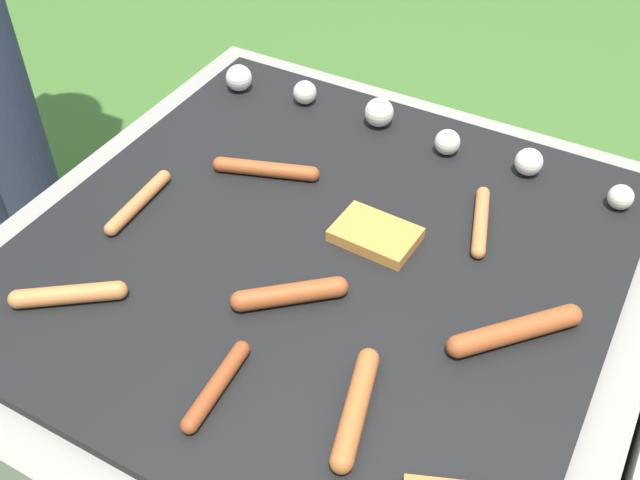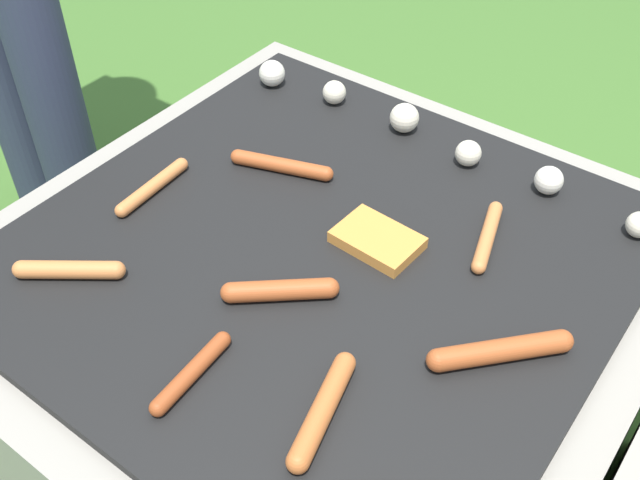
% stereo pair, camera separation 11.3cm
% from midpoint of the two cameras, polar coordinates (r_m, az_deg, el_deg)
% --- Properties ---
extents(ground_plane, '(14.00, 14.00, 0.00)m').
position_cam_midpoint_polar(ground_plane, '(1.48, 2.24, -13.16)').
color(ground_plane, '#3D6628').
extents(grill, '(0.98, 0.98, 0.44)m').
position_cam_midpoint_polar(grill, '(1.31, 2.50, -7.86)').
color(grill, gray).
rests_on(grill, ground_plane).
extents(sausage_back_center, '(0.15, 0.16, 0.03)m').
position_cam_midpoint_polar(sausage_back_center, '(1.03, 16.70, -8.24)').
color(sausage_back_center, '#A34C23').
rests_on(sausage_back_center, grill).
extents(sausage_back_right, '(0.14, 0.12, 0.03)m').
position_cam_midpoint_polar(sausage_back_right, '(1.06, -0.02, -4.00)').
color(sausage_back_right, '#A34C23').
rests_on(sausage_back_right, grill).
extents(sausage_back_left, '(0.06, 0.16, 0.02)m').
position_cam_midpoint_polar(sausage_back_left, '(1.19, 15.32, 0.14)').
color(sausage_back_left, '#C6753D').
rests_on(sausage_back_left, grill).
extents(sausage_front_left, '(0.18, 0.08, 0.03)m').
position_cam_midpoint_polar(sausage_front_left, '(1.28, -0.44, 5.63)').
color(sausage_front_left, '#A34C23').
rests_on(sausage_front_left, grill).
extents(sausage_mid_left, '(0.03, 0.17, 0.02)m').
position_cam_midpoint_polar(sausage_mid_left, '(1.26, -10.15, 3.92)').
color(sausage_mid_left, '#C6753D').
rests_on(sausage_mid_left, grill).
extents(sausage_front_right, '(0.07, 0.18, 0.03)m').
position_cam_midpoint_polar(sausage_front_right, '(0.94, 3.74, -12.97)').
color(sausage_front_right, '#B7602D').
rests_on(sausage_front_right, grill).
extents(sausage_mid_right, '(0.03, 0.15, 0.02)m').
position_cam_midpoint_polar(sausage_mid_right, '(0.98, -6.49, -10.17)').
color(sausage_mid_right, '#93421E').
rests_on(sausage_mid_right, grill).
extents(sausage_front_center, '(0.14, 0.11, 0.03)m').
position_cam_midpoint_polar(sausage_front_center, '(1.14, -15.93, -2.33)').
color(sausage_front_center, '#C6753D').
rests_on(sausage_front_center, grill).
extents(bread_slice_right, '(0.13, 0.09, 0.02)m').
position_cam_midpoint_polar(bread_slice_right, '(1.15, 7.20, -0.12)').
color(bread_slice_right, '#D18438').
rests_on(bread_slice_right, grill).
extents(mushroom_row, '(0.78, 0.07, 0.05)m').
position_cam_midpoint_polar(mushroom_row, '(1.37, 9.70, 8.32)').
color(mushroom_row, silver).
rests_on(mushroom_row, grill).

